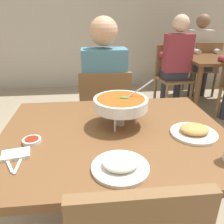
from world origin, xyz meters
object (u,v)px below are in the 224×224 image
at_px(diner_main, 104,87).
at_px(curry_bowl, 121,104).
at_px(patron_bg_middle, 200,51).
at_px(rice_plate, 120,165).
at_px(chair_bg_middle, 203,66).
at_px(dining_table_main, 115,148).
at_px(patron_bg_left, 176,58).
at_px(chair_diner_main, 105,113).
at_px(sauce_dish, 32,141).
at_px(dining_table_far, 219,67).
at_px(appetizer_plate, 194,131).
at_px(chair_bg_left, 171,73).

relative_size(diner_main, curry_bowl, 3.94).
distance_m(curry_bowl, patron_bg_middle, 3.01).
bearing_deg(rice_plate, curry_bowl, 82.05).
xyz_separation_m(diner_main, chair_bg_middle, (1.77, 1.72, -0.24)).
bearing_deg(rice_plate, dining_table_main, 87.27).
bearing_deg(patron_bg_left, chair_bg_middle, 36.41).
xyz_separation_m(chair_diner_main, diner_main, (0.00, 0.03, 0.24)).
relative_size(diner_main, sauce_dish, 14.56).
distance_m(chair_diner_main, patron_bg_middle, 2.50).
height_order(chair_diner_main, dining_table_far, chair_diner_main).
xyz_separation_m(appetizer_plate, patron_bg_middle, (1.30, 2.66, -0.02)).
bearing_deg(rice_plate, patron_bg_middle, 59.29).
bearing_deg(chair_bg_left, diner_main, -129.13).
bearing_deg(patron_bg_middle, chair_diner_main, -133.30).
xyz_separation_m(chair_bg_middle, patron_bg_middle, (-0.06, 0.06, 0.24)).
relative_size(chair_diner_main, patron_bg_left, 0.69).
bearing_deg(rice_plate, chair_bg_middle, 57.81).
bearing_deg(chair_diner_main, patron_bg_left, 48.85).
xyz_separation_m(chair_bg_left, chair_bg_middle, (0.68, 0.38, 0.00)).
xyz_separation_m(appetizer_plate, patron_bg_left, (0.68, 2.09, -0.02)).
bearing_deg(curry_bowl, diner_main, 93.23).
xyz_separation_m(chair_diner_main, sauce_dish, (-0.42, -0.84, 0.24)).
bearing_deg(dining_table_far, chair_diner_main, -144.41).
xyz_separation_m(chair_diner_main, dining_table_far, (1.74, 1.25, 0.10)).
bearing_deg(curry_bowl, chair_diner_main, 93.38).
bearing_deg(rice_plate, diner_main, 89.22).
distance_m(curry_bowl, patron_bg_left, 2.21).
bearing_deg(diner_main, chair_diner_main, -90.00).
xyz_separation_m(diner_main, rice_plate, (-0.02, -1.12, 0.02)).
bearing_deg(curry_bowl, patron_bg_middle, 56.30).
height_order(appetizer_plate, patron_bg_left, patron_bg_left).
bearing_deg(patron_bg_middle, rice_plate, -120.71).
bearing_deg(sauce_dish, dining_table_main, 9.42).
distance_m(dining_table_main, dining_table_far, 2.67).
relative_size(chair_bg_middle, patron_bg_middle, 0.69).
bearing_deg(chair_bg_middle, dining_table_main, -125.14).
height_order(rice_plate, chair_bg_middle, chair_bg_middle).
bearing_deg(chair_bg_left, patron_bg_left, -88.70).
distance_m(chair_diner_main, chair_bg_left, 1.75).
bearing_deg(rice_plate, appetizer_plate, 29.99).
relative_size(curry_bowl, sauce_dish, 3.69).
distance_m(rice_plate, patron_bg_left, 2.59).
xyz_separation_m(chair_diner_main, curry_bowl, (0.04, -0.69, 0.36)).
relative_size(curry_bowl, patron_bg_middle, 0.25).
bearing_deg(patron_bg_middle, appetizer_plate, -116.07).
xyz_separation_m(sauce_dish, patron_bg_middle, (2.13, 2.65, -0.01)).
distance_m(appetizer_plate, chair_bg_left, 2.33).
relative_size(curry_bowl, dining_table_far, 0.33).
bearing_deg(patron_bg_middle, dining_table_far, -86.19).
relative_size(dining_table_far, patron_bg_left, 0.76).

